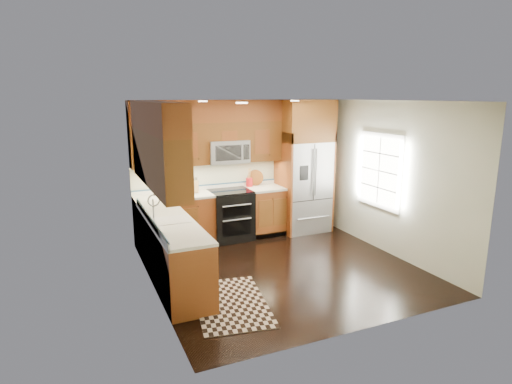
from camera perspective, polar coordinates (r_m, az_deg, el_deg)
name	(u,v)px	position (r m, az deg, el deg)	size (l,w,h in m)	color
ground	(283,268)	(6.90, 3.56, -10.09)	(4.00, 4.00, 0.00)	black
wall_back	(236,168)	(8.30, -2.65, 3.20)	(4.00, 0.02, 2.60)	beige
wall_left	(151,201)	(5.88, -13.86, -1.17)	(0.02, 4.00, 2.60)	beige
wall_right	(388,178)	(7.62, 17.20, 1.77)	(0.02, 4.00, 2.60)	beige
window	(380,171)	(7.74, 16.16, 2.75)	(0.04, 1.10, 1.30)	white
base_cabinets	(191,235)	(7.12, -8.66, -5.63)	(2.85, 3.00, 0.90)	brown
countertop	(197,204)	(7.13, -7.93, -1.64)	(2.86, 3.01, 0.04)	silver
upper_cabinets	(189,137)	(6.99, -8.87, 7.25)	(2.85, 3.00, 1.15)	brown
range	(231,215)	(8.10, -3.39, -3.09)	(0.76, 0.67, 0.95)	black
microwave	(227,152)	(7.98, -3.83, 5.40)	(0.76, 0.40, 0.42)	#B2B2B7
refrigerator	(304,166)	(8.53, 6.45, 3.41)	(0.98, 0.75, 2.60)	#B2B2B7
sink_faucet	(168,217)	(6.22, -11.67, -3.22)	(0.54, 0.44, 0.37)	#B2B2B7
rug	(231,303)	(5.83, -3.35, -14.55)	(0.90, 1.50, 0.01)	black
knife_block	(196,186)	(7.89, -8.05, 0.76)	(0.14, 0.17, 0.28)	tan
utensil_crock	(249,180)	(8.31, -0.90, 1.57)	(0.13, 0.13, 0.36)	#A61419
cutting_board	(255,185)	(8.45, -0.09, 0.97)	(0.32, 0.32, 0.02)	brown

